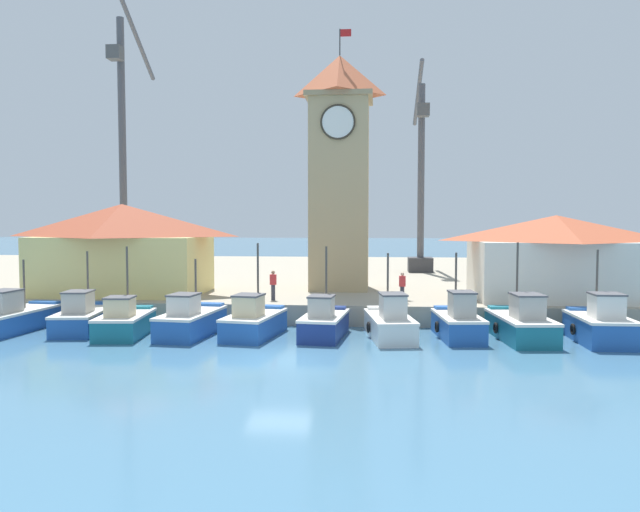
% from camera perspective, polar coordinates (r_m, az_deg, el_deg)
% --- Properties ---
extents(ground_plane, '(300.00, 300.00, 0.00)m').
position_cam_1_polar(ground_plane, '(24.81, -3.74, -9.46)').
color(ground_plane, teal).
extents(quay_wharf, '(120.00, 40.00, 1.08)m').
position_cam_1_polar(quay_wharf, '(51.94, 0.95, -2.05)').
color(quay_wharf, '#9E937F').
rests_on(quay_wharf, ground).
extents(fishing_boat_far_left, '(2.41, 5.41, 3.48)m').
position_cam_1_polar(fishing_boat_far_left, '(34.22, -26.10, -5.02)').
color(fishing_boat_far_left, '#2356A8').
rests_on(fishing_boat_far_left, ground).
extents(fishing_boat_left_outer, '(2.53, 4.98, 3.90)m').
position_cam_1_polar(fishing_boat_left_outer, '(32.87, -20.77, -5.24)').
color(fishing_boat_left_outer, '#2356A8').
rests_on(fishing_boat_left_outer, ground).
extents(fishing_boat_left_inner, '(2.35, 4.24, 4.20)m').
position_cam_1_polar(fishing_boat_left_inner, '(30.88, -17.44, -5.76)').
color(fishing_boat_left_inner, '#196B7F').
rests_on(fishing_boat_left_inner, ground).
extents(fishing_boat_mid_left, '(2.41, 4.91, 3.59)m').
position_cam_1_polar(fishing_boat_mid_left, '(30.22, -11.74, -5.79)').
color(fishing_boat_mid_left, '#2356A8').
rests_on(fishing_boat_mid_left, ground).
extents(fishing_boat_center, '(2.61, 4.62, 4.37)m').
position_cam_1_polar(fishing_boat_center, '(29.51, -6.07, -5.98)').
color(fishing_boat_center, '#2356A8').
rests_on(fishing_boat_center, ground).
extents(fishing_boat_mid_right, '(2.20, 4.33, 4.22)m').
position_cam_1_polar(fishing_boat_mid_right, '(29.14, 0.37, -6.10)').
color(fishing_boat_mid_right, navy).
rests_on(fishing_boat_mid_right, ground).
extents(fishing_boat_right_inner, '(2.50, 4.88, 3.91)m').
position_cam_1_polar(fishing_boat_right_inner, '(29.08, 6.41, -6.10)').
color(fishing_boat_right_inner, silver).
rests_on(fishing_boat_right_inner, ground).
extents(fishing_boat_right_outer, '(2.17, 4.32, 3.95)m').
position_cam_1_polar(fishing_boat_right_outer, '(29.54, 12.52, -5.95)').
color(fishing_boat_right_outer, '#2356A8').
rests_on(fishing_boat_right_outer, ground).
extents(fishing_boat_far_right, '(2.51, 5.10, 4.43)m').
position_cam_1_polar(fishing_boat_far_right, '(29.95, 17.91, -5.93)').
color(fishing_boat_far_right, '#196B7F').
rests_on(fishing_boat_far_right, ground).
extents(fishing_boat_end_right, '(2.25, 4.10, 4.13)m').
position_cam_1_polar(fishing_boat_end_right, '(30.53, 24.25, -5.81)').
color(fishing_boat_end_right, '#2356A8').
rests_on(fishing_boat_end_right, ground).
extents(clock_tower, '(4.09, 4.09, 16.10)m').
position_cam_1_polar(clock_tower, '(39.23, 1.80, 8.03)').
color(clock_tower, tan).
rests_on(clock_tower, quay_wharf).
extents(warehouse_left, '(9.94, 6.08, 5.30)m').
position_cam_1_polar(warehouse_left, '(38.67, -17.60, 0.73)').
color(warehouse_left, '#E5D17A').
rests_on(warehouse_left, quay_wharf).
extents(warehouse_right, '(9.19, 6.60, 4.63)m').
position_cam_1_polar(warehouse_right, '(36.93, 20.73, -0.00)').
color(warehouse_right, silver).
rests_on(warehouse_right, quay_wharf).
extents(port_crane_near, '(2.00, 10.02, 21.46)m').
position_cam_1_polar(port_crane_near, '(50.68, -17.46, 7.35)').
color(port_crane_near, '#353539').
rests_on(port_crane_near, quay_wharf).
extents(port_crane_far, '(2.00, 9.27, 17.53)m').
position_cam_1_polar(port_crane_far, '(52.61, 9.18, 5.28)').
color(port_crane_far, '#353539').
rests_on(port_crane_far, quay_wharf).
extents(dock_worker_near_tower, '(0.34, 0.22, 1.62)m').
position_cam_1_polar(dock_worker_near_tower, '(33.32, 7.53, -2.79)').
color(dock_worker_near_tower, '#33333D').
rests_on(dock_worker_near_tower, quay_wharf).
extents(dock_worker_along_quay, '(0.34, 0.22, 1.62)m').
position_cam_1_polar(dock_worker_along_quay, '(34.01, -4.31, -2.64)').
color(dock_worker_along_quay, '#33333D').
rests_on(dock_worker_along_quay, quay_wharf).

